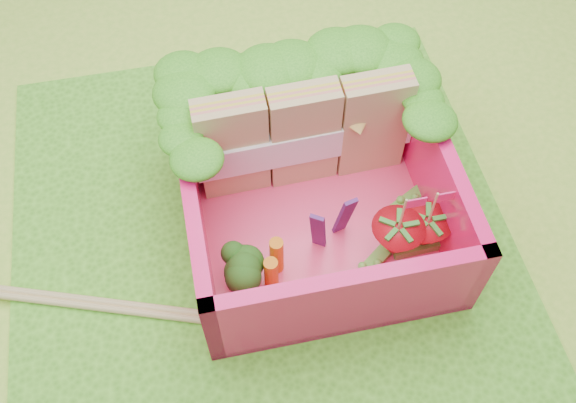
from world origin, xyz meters
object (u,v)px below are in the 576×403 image
(strawberry_left, at_px, (395,240))
(strawberry_right, at_px, (424,233))
(sandwich_stack, at_px, (304,135))
(bento_box, at_px, (316,194))
(chopsticks, at_px, (57,299))
(broccoli, at_px, (241,268))

(strawberry_left, xyz_separation_m, strawberry_right, (0.16, 0.02, -0.01))
(sandwich_stack, relative_size, strawberry_right, 2.39)
(sandwich_stack, height_order, strawberry_right, sandwich_stack)
(bento_box, distance_m, chopsticks, 1.39)
(strawberry_right, distance_m, chopsticks, 1.86)
(bento_box, distance_m, strawberry_left, 0.45)
(sandwich_stack, bearing_deg, chopsticks, -159.90)
(bento_box, distance_m, broccoli, 0.54)
(broccoli, height_order, chopsticks, broccoli)
(strawberry_right, xyz_separation_m, chopsticks, (-1.85, 0.09, -0.16))
(sandwich_stack, distance_m, strawberry_left, 0.71)
(strawberry_right, height_order, chopsticks, strawberry_right)
(chopsticks, bearing_deg, strawberry_right, -2.87)
(sandwich_stack, bearing_deg, broccoli, -125.37)
(broccoli, distance_m, strawberry_left, 0.78)
(bento_box, relative_size, strawberry_right, 2.70)
(bento_box, height_order, strawberry_left, strawberry_left)
(broccoli, bearing_deg, chopsticks, 172.12)
(bento_box, xyz_separation_m, sandwich_stack, (0.01, 0.31, 0.09))
(strawberry_left, relative_size, chopsticks, 0.22)
(bento_box, bearing_deg, strawberry_right, -29.38)
(strawberry_left, bearing_deg, sandwich_stack, 118.50)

